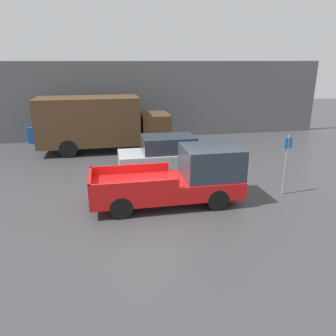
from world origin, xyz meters
name	(u,v)px	position (x,y,z in m)	size (l,w,h in m)	color
ground_plane	(145,206)	(0.00, 0.00, 0.00)	(60.00, 60.00, 0.00)	#3D3D3F
building_wall	(122,101)	(0.00, 11.14, 2.51)	(28.00, 0.15, 5.01)	#56565B
pickup_truck	(182,178)	(1.40, 0.06, 0.97)	(5.45, 1.99, 2.10)	red
car	(167,154)	(1.53, 3.64, 0.87)	(4.40, 1.86, 1.73)	#B7BABF
delivery_truck	(99,122)	(-1.56, 8.11, 1.68)	(7.41, 2.44, 3.11)	#4C331E
parking_sign	(286,162)	(5.52, 0.05, 1.35)	(0.30, 0.07, 2.40)	gray
newspaper_box	(32,135)	(-5.82, 10.81, 0.51)	(0.45, 0.40, 1.02)	#194CB2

